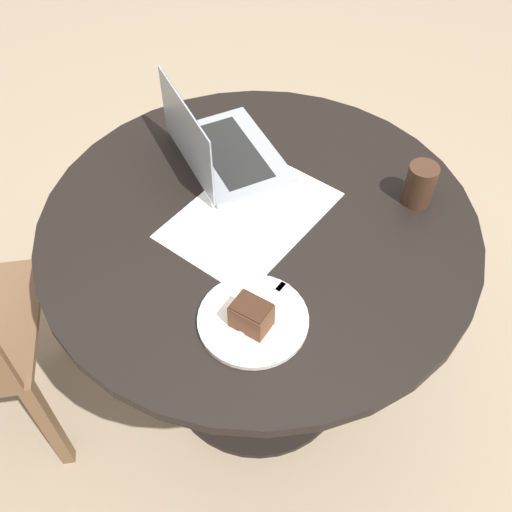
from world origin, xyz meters
TOP-DOWN VIEW (x-y plane):
  - ground_plane at (0.00, 0.00)m, footprint 12.00×12.00m
  - dining_table at (0.00, 0.00)m, footprint 1.05×1.05m
  - paper_document at (0.01, -0.02)m, footprint 0.48×0.44m
  - plate at (0.13, 0.26)m, footprint 0.23×0.23m
  - cake_slice at (0.14, 0.27)m, footprint 0.09×0.10m
  - fork at (0.09, 0.24)m, footprint 0.16×0.10m
  - coffee_glass at (-0.38, 0.09)m, footprint 0.07×0.07m
  - laptop at (0.00, -0.24)m, footprint 0.24×0.33m

SIDE VIEW (x-z plane):
  - ground_plane at x=0.00m, z-range 0.00..0.00m
  - dining_table at x=0.00m, z-range 0.19..0.94m
  - paper_document at x=0.01m, z-range 0.75..0.75m
  - plate at x=0.13m, z-range 0.75..0.76m
  - fork at x=0.09m, z-range 0.76..0.76m
  - laptop at x=0.00m, z-range 0.68..0.89m
  - cake_slice at x=0.14m, z-range 0.76..0.83m
  - coffee_glass at x=-0.38m, z-range 0.75..0.86m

